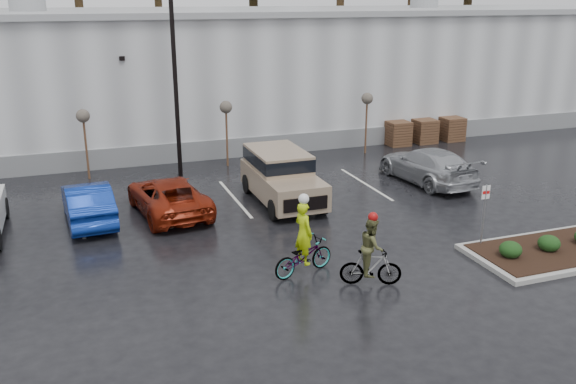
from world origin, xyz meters
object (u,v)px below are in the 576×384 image
object	(u,v)px
car_blue	(88,202)
suv_tan	(283,178)
pallet_stack_a	(398,133)
fire_lane_sign	(484,208)
sapling_west	(83,120)
pallet_stack_b	(424,131)
pallet_stack_c	(452,129)
lamppost	(174,51)
sapling_mid	(226,111)
car_red	(168,196)
car_far_silver	(427,165)
cyclist_hivis	(303,250)
cyclist_olive	(371,259)
sapling_east	(367,102)

from	to	relation	value
car_blue	suv_tan	world-z (taller)	suv_tan
pallet_stack_a	fire_lane_sign	size ratio (longest dim) A/B	0.61
sapling_west	suv_tan	distance (m)	9.63
pallet_stack_b	pallet_stack_c	distance (m)	1.80
sapling_west	pallet_stack_a	bearing A→B (deg)	3.47
lamppost	sapling_mid	distance (m)	4.00
sapling_mid	pallet_stack_c	size ratio (longest dim) A/B	2.37
car_red	car_far_silver	xyz separation A→B (m)	(11.52, 0.24, 0.08)
car_red	fire_lane_sign	bearing A→B (deg)	136.26
pallet_stack_c	cyclist_hivis	distance (m)	19.80
sapling_west	cyclist_olive	xyz separation A→B (m)	(7.15, -13.93, -1.91)
car_blue	sapling_mid	bearing A→B (deg)	-143.50
car_blue	car_red	xyz separation A→B (m)	(2.92, -0.11, -0.05)
sapling_mid	sapling_east	xyz separation A→B (m)	(7.50, 0.00, 0.00)
car_red	suv_tan	size ratio (longest dim) A/B	0.99
cyclist_olive	car_red	bearing A→B (deg)	50.93
car_far_silver	cyclist_hivis	distance (m)	11.05
car_blue	cyclist_olive	size ratio (longest dim) A/B	2.03
pallet_stack_a	pallet_stack_c	size ratio (longest dim) A/B	1.00
car_blue	sapling_east	bearing A→B (deg)	-161.99
sapling_east	car_red	xyz separation A→B (m)	(-11.32, -5.88, -2.03)
fire_lane_sign	suv_tan	xyz separation A→B (m)	(-4.60, 6.64, -0.38)
pallet_stack_b	car_blue	size ratio (longest dim) A/B	0.30
sapling_west	car_far_silver	size ratio (longest dim) A/B	0.60
sapling_east	car_red	distance (m)	12.92
sapling_east	cyclist_olive	distance (m)	15.64
car_blue	cyclist_hivis	size ratio (longest dim) A/B	1.79
sapling_west	car_blue	xyz separation A→B (m)	(-0.25, -5.77, -1.98)
fire_lane_sign	sapling_east	bearing A→B (deg)	80.25
car_far_silver	pallet_stack_c	bearing A→B (deg)	-136.32
car_blue	suv_tan	bearing A→B (deg)	172.97
fire_lane_sign	car_red	xyz separation A→B (m)	(-9.12, 6.92, -0.71)
car_red	cyclist_hivis	distance (m)	7.31
sapling_east	fire_lane_sign	xyz separation A→B (m)	(-2.20, -12.80, -1.32)
sapling_mid	pallet_stack_b	xyz separation A→B (m)	(11.70, 1.00, -2.05)
sapling_mid	car_blue	size ratio (longest dim) A/B	0.71
sapling_mid	pallet_stack_a	distance (m)	10.26
sapling_mid	fire_lane_sign	distance (m)	13.92
sapling_east	cyclist_hivis	distance (m)	15.26
pallet_stack_b	car_red	xyz separation A→B (m)	(-15.52, -6.88, 0.02)
cyclist_hivis	pallet_stack_a	bearing A→B (deg)	-55.41
sapling_west	suv_tan	size ratio (longest dim) A/B	0.63
sapling_mid	car_far_silver	distance (m)	9.74
lamppost	sapling_mid	world-z (taller)	lamppost
lamppost	cyclist_hivis	size ratio (longest dim) A/B	3.66
lamppost	car_far_silver	size ratio (longest dim) A/B	1.73
sapling_west	cyclist_olive	bearing A→B (deg)	-62.82
car_blue	cyclist_olive	world-z (taller)	cyclist_olive
pallet_stack_c	car_far_silver	xyz separation A→B (m)	(-5.81, -6.64, 0.10)
cyclist_hivis	cyclist_olive	bearing A→B (deg)	-147.46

